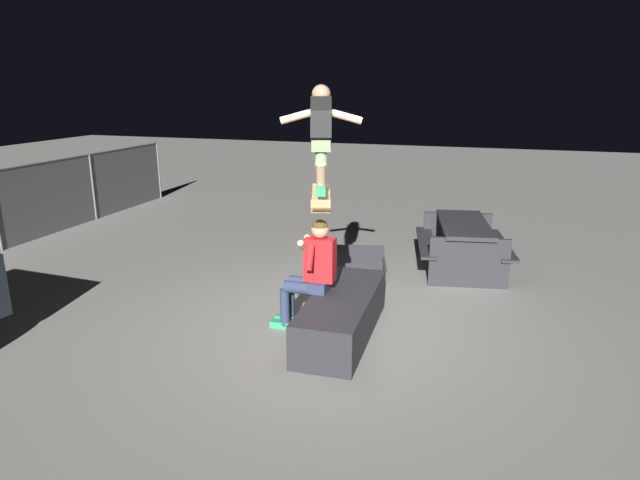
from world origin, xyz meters
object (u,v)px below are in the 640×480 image
person_sitting_on_ledge (311,269)px  picnic_table_back (463,238)px  kicker_ramp (359,266)px  ledge_box_main (342,315)px  skateboard (321,198)px  skater_airborne (321,133)px

person_sitting_on_ledge → picnic_table_back: person_sitting_on_ledge is taller
person_sitting_on_ledge → kicker_ramp: 2.31m
ledge_box_main → skateboard: bearing=76.4°
kicker_ramp → picnic_table_back: bearing=-72.0°
person_sitting_on_ledge → kicker_ramp: (2.21, -0.04, -0.68)m
ledge_box_main → picnic_table_back: bearing=-22.5°
skateboard → skater_airborne: size_ratio=0.92×
skateboard → ledge_box_main: bearing=-103.6°
skateboard → kicker_ramp: skateboard is taller
ledge_box_main → skater_airborne: bearing=67.4°
skateboard → picnic_table_back: size_ratio=0.54×
ledge_box_main → picnic_table_back: picnic_table_back is taller
skater_airborne → kicker_ramp: size_ratio=0.94×
ledge_box_main → kicker_ramp: (2.28, 0.35, -0.19)m
person_sitting_on_ledge → skater_airborne: size_ratio=1.18×
picnic_table_back → person_sitting_on_ledge: bearing=150.4°
person_sitting_on_ledge → skater_airborne: (0.06, -0.10, 1.52)m
picnic_table_back → kicker_ramp: bearing=108.0°
ledge_box_main → skater_airborne: 2.04m
ledge_box_main → kicker_ramp: bearing=8.8°
kicker_ramp → person_sitting_on_ledge: bearing=179.1°
person_sitting_on_ledge → picnic_table_back: (2.70, -1.53, -0.23)m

